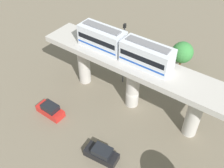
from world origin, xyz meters
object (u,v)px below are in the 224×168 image
tree_near_viaduct (182,52)px  tree_far_corner (126,45)px  parked_car_black (102,154)px  signal_post (124,52)px  train (123,46)px  parked_car_red (50,110)px

tree_near_viaduct → tree_far_corner: size_ratio=0.97×
parked_car_black → tree_far_corner: bearing=-162.1°
signal_post → parked_car_black: bearing=23.8°
signal_post → tree_near_viaduct: bearing=145.9°
train → tree_far_corner: size_ratio=2.55×
parked_car_red → signal_post: (-11.93, 4.46, 5.08)m
train → tree_near_viaduct: train is taller
tree_far_corner → signal_post: (4.45, 2.34, 1.96)m
parked_car_black → tree_near_viaduct: tree_near_viaduct is taller
train → tree_near_viaduct: (-12.28, 3.94, -6.22)m
parked_car_black → tree_near_viaduct: (-22.20, 0.14, 2.56)m
parked_car_red → tree_near_viaduct: size_ratio=0.82×
tree_far_corner → tree_near_viaduct: bearing=117.9°
tree_near_viaduct → train: bearing=-17.8°
parked_car_red → tree_far_corner: bearing=172.9°
tree_near_viaduct → parked_car_black: bearing=-0.4°
parked_car_black → tree_near_viaduct: 22.35m
parked_car_red → tree_far_corner: tree_far_corner is taller
signal_post → parked_car_red: bearing=-20.5°
train → signal_post: (-3.40, -2.08, -3.70)m
parked_car_black → tree_near_viaduct: size_ratio=0.85×
parked_car_red → tree_far_corner: (-16.38, 2.12, 3.12)m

